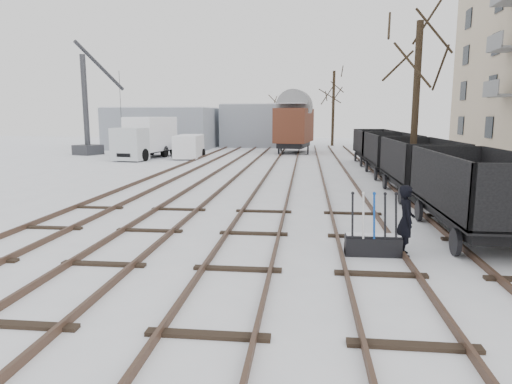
# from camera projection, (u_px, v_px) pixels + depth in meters

# --- Properties ---
(ground) EXTENTS (120.00, 120.00, 0.00)m
(ground) POSITION_uv_depth(u_px,v_px,m) (238.00, 270.00, 9.77)
(ground) COLOR white
(ground) RESTS_ON ground
(tracks) EXTENTS (13.90, 52.00, 0.16)m
(tracks) POSITION_uv_depth(u_px,v_px,m) (278.00, 179.00, 23.17)
(tracks) COLOR black
(tracks) RESTS_ON ground
(shed_left) EXTENTS (10.00, 8.00, 4.10)m
(shed_left) POSITION_uv_depth(u_px,v_px,m) (164.00, 128.00, 46.13)
(shed_left) COLOR gray
(shed_left) RESTS_ON ground
(shed_right) EXTENTS (7.00, 6.00, 4.50)m
(shed_right) POSITION_uv_depth(u_px,v_px,m) (256.00, 125.00, 49.04)
(shed_right) COLOR gray
(shed_right) RESTS_ON ground
(ground_frame) EXTENTS (1.31, 0.44, 1.49)m
(ground_frame) POSITION_uv_depth(u_px,v_px,m) (373.00, 244.00, 10.79)
(ground_frame) COLOR black
(ground_frame) RESTS_ON ground
(worker) EXTENTS (0.41, 0.62, 1.69)m
(worker) POSITION_uv_depth(u_px,v_px,m) (406.00, 220.00, 10.72)
(worker) COLOR black
(worker) RESTS_ON ground
(freight_wagon_a) EXTENTS (2.26, 5.65, 2.31)m
(freight_wagon_a) POSITION_uv_depth(u_px,v_px,m) (475.00, 205.00, 12.33)
(freight_wagon_a) COLOR black
(freight_wagon_a) RESTS_ON ground
(freight_wagon_b) EXTENTS (2.26, 5.65, 2.31)m
(freight_wagon_b) POSITION_uv_depth(u_px,v_px,m) (419.00, 175.00, 18.60)
(freight_wagon_b) COLOR black
(freight_wagon_b) RESTS_ON ground
(freight_wagon_c) EXTENTS (2.26, 5.65, 2.31)m
(freight_wagon_c) POSITION_uv_depth(u_px,v_px,m) (391.00, 160.00, 24.87)
(freight_wagon_c) COLOR black
(freight_wagon_c) RESTS_ON ground
(freight_wagon_d) EXTENTS (2.26, 5.65, 2.31)m
(freight_wagon_d) POSITION_uv_depth(u_px,v_px,m) (374.00, 151.00, 31.15)
(freight_wagon_d) COLOR black
(freight_wagon_d) RESTS_ON ground
(box_van_wagon) EXTENTS (3.78, 6.01, 4.31)m
(box_van_wagon) POSITION_uv_depth(u_px,v_px,m) (294.00, 124.00, 40.28)
(box_van_wagon) COLOR black
(box_van_wagon) RESTS_ON ground
(lorry) EXTENTS (2.97, 7.20, 3.17)m
(lorry) POSITION_uv_depth(u_px,v_px,m) (146.00, 137.00, 35.24)
(lorry) COLOR black
(lorry) RESTS_ON ground
(panel_van) EXTENTS (2.03, 4.17, 1.79)m
(panel_van) POSITION_uv_depth(u_px,v_px,m) (189.00, 146.00, 35.29)
(panel_van) COLOR white
(panel_van) RESTS_ON ground
(crane) EXTENTS (2.41, 5.54, 9.31)m
(crane) POSITION_uv_depth(u_px,v_px,m) (88.00, 125.00, 38.49)
(crane) COLOR #2F3034
(crane) RESTS_ON ground
(tree_near) EXTENTS (0.30, 0.30, 7.21)m
(tree_near) POSITION_uv_depth(u_px,v_px,m) (415.00, 108.00, 19.65)
(tree_near) COLOR black
(tree_near) RESTS_ON ground
(tree_far_left) EXTENTS (0.30, 0.30, 5.31)m
(tree_far_left) POSITION_uv_depth(u_px,v_px,m) (281.00, 121.00, 50.66)
(tree_far_left) COLOR black
(tree_far_left) RESTS_ON ground
(tree_far_right) EXTENTS (0.30, 0.30, 7.99)m
(tree_far_right) POSITION_uv_depth(u_px,v_px,m) (333.00, 109.00, 49.25)
(tree_far_right) COLOR black
(tree_far_right) RESTS_ON ground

